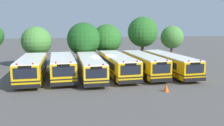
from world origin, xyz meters
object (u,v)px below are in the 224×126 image
object	(u,v)px
school_bus_4	(143,64)
tree_5	(173,37)
school_bus_2	(90,66)
tree_1	(36,41)
school_bus_0	(32,68)
tree_4	(143,32)
tree_2	(83,39)
school_bus_5	(169,63)
tree_3	(106,39)
school_bus_3	(117,64)
traffic_cone	(166,88)
school_bus_1	(62,66)

from	to	relation	value
school_bus_4	tree_5	distance (m)	12.24
school_bus_2	tree_1	xyz separation A→B (m)	(-6.60, 8.29, 2.41)
school_bus_0	tree_4	bearing A→B (deg)	-149.60
school_bus_4	tree_2	xyz separation A→B (m)	(-6.58, 7.33, 2.71)
school_bus_5	tree_3	world-z (taller)	tree_3
tree_4	school_bus_3	bearing A→B (deg)	-126.45
school_bus_5	traffic_cone	distance (m)	8.34
tree_1	tree_5	xyz separation A→B (m)	(21.40, 0.44, 0.28)
school_bus_3	school_bus_5	world-z (taller)	school_bus_3
tree_1	traffic_cone	bearing A→B (deg)	-50.81
school_bus_2	school_bus_3	xyz separation A→B (m)	(3.30, 0.29, 0.05)
school_bus_2	school_bus_0	bearing A→B (deg)	1.54
tree_2	school_bus_4	bearing A→B (deg)	-48.07
tree_2	tree_1	bearing A→B (deg)	172.29
tree_3	tree_4	xyz separation A→B (m)	(6.16, 0.81, 0.97)
school_bus_4	tree_4	xyz separation A→B (m)	(3.19, 8.96, 3.57)
tree_1	tree_4	world-z (taller)	tree_4
tree_3	school_bus_2	bearing A→B (deg)	-113.64
tree_5	school_bus_4	bearing A→B (deg)	-133.59
school_bus_0	tree_5	size ratio (longest dim) A/B	1.59
school_bus_1	tree_1	xyz separation A→B (m)	(-3.45, 8.10, 2.34)
school_bus_4	tree_3	xyz separation A→B (m)	(-2.97, 8.15, 2.60)
school_bus_1	school_bus_5	size ratio (longest dim) A/B	0.82
tree_3	tree_4	bearing A→B (deg)	7.52
school_bus_2	traffic_cone	bearing A→B (deg)	131.06
school_bus_1	traffic_cone	bearing A→B (deg)	140.06
tree_5	tree_1	bearing A→B (deg)	-178.83
school_bus_2	traffic_cone	size ratio (longest dim) A/B	16.82
school_bus_4	tree_1	xyz separation A→B (m)	(-13.16, 8.22, 2.36)
school_bus_0	school_bus_1	size ratio (longest dim) A/B	0.99
school_bus_3	tree_5	bearing A→B (deg)	-144.56
tree_1	tree_4	xyz separation A→B (m)	(16.35, 0.74, 1.21)
school_bus_1	tree_5	size ratio (longest dim) A/B	1.61
tree_5	school_bus_0	bearing A→B (deg)	-157.56
tree_4	tree_2	bearing A→B (deg)	-170.53
tree_2	tree_4	size ratio (longest dim) A/B	0.87
tree_3	tree_5	size ratio (longest dim) A/B	1.05
school_bus_2	school_bus_5	xyz separation A→B (m)	(9.96, 0.03, 0.01)
school_bus_5	tree_1	size ratio (longest dim) A/B	1.97
school_bus_1	tree_4	size ratio (longest dim) A/B	1.30
school_bus_4	tree_3	world-z (taller)	tree_3
school_bus_1	school_bus_5	xyz separation A→B (m)	(13.11, -0.16, -0.06)
tree_2	tree_4	xyz separation A→B (m)	(9.77, 1.63, 0.85)
school_bus_3	traffic_cone	xyz separation A→B (m)	(2.80, -7.59, -1.05)
school_bus_5	tree_5	bearing A→B (deg)	-120.29
tree_4	school_bus_1	bearing A→B (deg)	-145.59
tree_2	school_bus_5	bearing A→B (deg)	-36.42
school_bus_3	school_bus_4	size ratio (longest dim) A/B	1.04
tree_3	school_bus_4	bearing A→B (deg)	-69.97
school_bus_3	tree_5	world-z (taller)	tree_5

